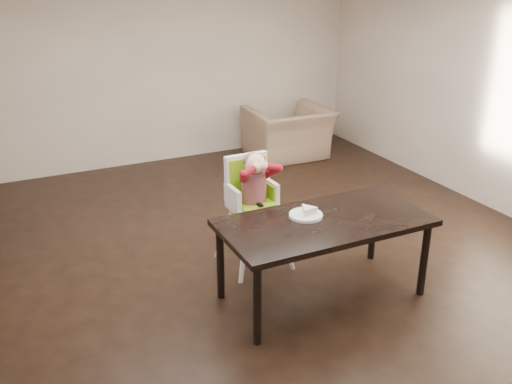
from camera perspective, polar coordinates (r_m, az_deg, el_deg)
ground at (r=5.76m, az=1.72°, el=-6.94°), size 7.00×7.00×0.00m
room_walls at (r=5.11m, az=1.96°, el=11.51°), size 6.02×7.02×2.71m
dining_table at (r=4.93m, az=6.85°, el=-3.60°), size 1.80×0.90×0.75m
high_chair at (r=5.40m, az=-0.34°, el=0.59°), size 0.49×0.49×1.15m
plate at (r=4.93m, az=5.08°, el=-2.13°), size 0.37×0.37×0.08m
armchair at (r=8.61m, az=3.23°, el=6.74°), size 1.16×0.76×1.01m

